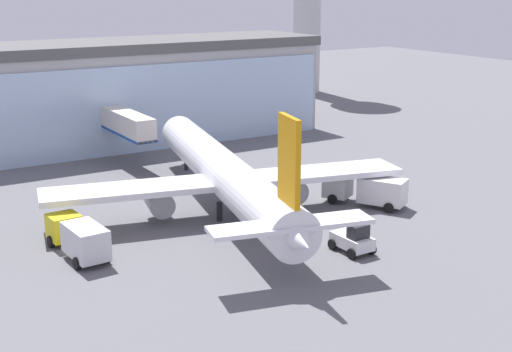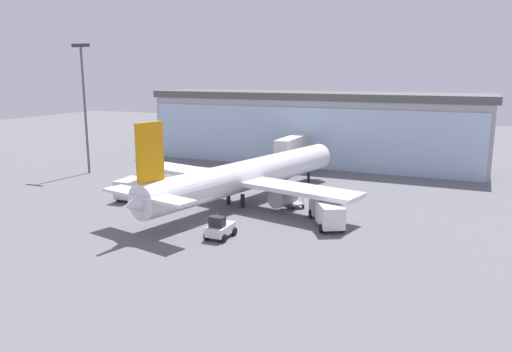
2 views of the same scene
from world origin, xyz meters
The scene contains 10 objects.
ground centered at (0.00, 0.00, 0.00)m, with size 240.00×240.00×0.00m, color slate.
terminal_building centered at (0.00, 39.69, 6.16)m, with size 58.96×13.37×12.32m.
jet_bridge centered at (0.18, 29.26, 4.42)m, with size 2.37×12.33×5.80m.
airplane centered at (1.07, 8.86, 3.36)m, with size 30.81×37.45×11.05m.
catering_truck centered at (-12.91, 5.70, 1.47)m, with size 2.84×7.41×2.65m.
fuel_truck centered at (12.66, 3.82, 1.47)m, with size 5.48×7.45×2.65m.
baggage_cart centered at (7.01, 9.36, 0.50)m, with size 3.14×3.08×1.50m.
pushback_tug centered at (4.37, -4.29, 0.97)m, with size 2.17×3.21×2.30m.
safety_cone_nose centered at (0.52, 2.33, 0.28)m, with size 0.36×0.36×0.55m, color orange.
safety_cone_wingtip centered at (-13.07, 7.97, 0.28)m, with size 0.36×0.36×0.55m, color orange.
Camera 1 is at (-27.62, -42.07, 19.36)m, focal length 50.00 mm.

